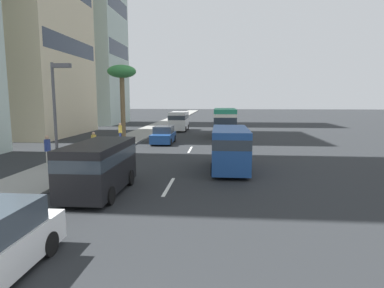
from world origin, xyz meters
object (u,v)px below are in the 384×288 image
van_lead (230,146)px  van_sixth (179,120)px  car_fourth (164,135)px  minibus_third (225,122)px  van_second (99,165)px  pedestrian_near_lamp (94,142)px  palm_tree (122,75)px  street_lamp (57,107)px  pedestrian_mid_block (48,149)px  pedestrian_by_tree (120,131)px

van_lead → van_sixth: (23.02, 5.85, -0.00)m
van_sixth → car_fourth: bearing=0.5°
van_lead → minibus_third: size_ratio=0.84×
van_second → pedestrian_near_lamp: (8.59, 3.66, -0.22)m
minibus_third → palm_tree: palm_tree is taller
van_sixth → street_lamp: size_ratio=0.88×
pedestrian_mid_block → street_lamp: 4.68m
van_sixth → palm_tree: (-8.85, 4.66, 5.05)m
minibus_third → pedestrian_mid_block: minibus_third is taller
minibus_third → pedestrian_near_lamp: bearing=144.5°
van_sixth → pedestrian_near_lamp: (-19.52, 3.58, -0.33)m
minibus_third → palm_tree: (-2.47, 10.47, 4.77)m
car_fourth → van_sixth: 12.12m
van_lead → pedestrian_mid_block: (-0.36, 10.71, -0.23)m
pedestrian_near_lamp → pedestrian_mid_block: size_ratio=0.91×
van_second → pedestrian_by_tree: 15.91m
van_sixth → pedestrian_near_lamp: size_ratio=3.01×
pedestrian_near_lamp → palm_tree: size_ratio=0.22×
minibus_third → van_sixth: minibus_third is taller
van_second → van_sixth: 28.11m
car_fourth → van_sixth: van_sixth is taller
van_sixth → street_lamp: street_lamp is taller
van_lead → van_sixth: van_lead is taller
van_lead → pedestrian_mid_block: van_lead is taller
minibus_third → van_second: bearing=165.2°
van_second → street_lamp: 3.89m
pedestrian_near_lamp → pedestrian_by_tree: pedestrian_by_tree is taller
van_lead → car_fourth: (10.92, 5.76, -0.64)m
car_fourth → pedestrian_mid_block: size_ratio=2.28×
minibus_third → street_lamp: 21.89m
pedestrian_by_tree → palm_tree: 6.60m
van_sixth → pedestrian_mid_block: 23.88m
pedestrian_mid_block → pedestrian_near_lamp: bearing=160.3°
van_lead → pedestrian_mid_block: bearing=91.9°
car_fourth → street_lamp: (-14.42, 2.60, 2.96)m
van_lead → palm_tree: (14.17, 10.52, 5.05)m
car_fourth → street_lamp: 14.95m
pedestrian_near_lamp → street_lamp: bearing=133.7°
van_sixth → pedestrian_by_tree: van_sixth is taller
street_lamp → car_fourth: bearing=-10.2°
pedestrian_by_tree → van_second: bearing=-91.6°
van_lead → pedestrian_by_tree: bearing=43.0°
van_second → minibus_third: (21.74, -5.73, 0.39)m
minibus_third → pedestrian_by_tree: (-6.30, 9.61, -0.53)m
van_second → pedestrian_by_tree: bearing=-165.9°
minibus_third → pedestrian_near_lamp: 16.17m
pedestrian_near_lamp → palm_tree: bearing=-49.2°
minibus_third → car_fourth: (-5.72, 5.71, -0.91)m
minibus_third → car_fourth: size_ratio=1.49×
pedestrian_by_tree → van_lead: bearing=-62.7°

